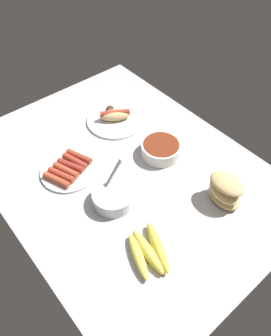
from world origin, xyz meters
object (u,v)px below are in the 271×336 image
object	(u,v)px
plate_hotdog_assembled	(115,117)
banana_bunch	(149,251)
bread_stack	(225,191)
bowl_coleslaw	(113,196)
bowl_chili	(161,149)
plate_sausages	(69,169)

from	to	relation	value
plate_hotdog_assembled	banana_bunch	size ratio (longest dim) A/B	1.34
bread_stack	plate_hotdog_assembled	bearing A→B (deg)	2.70
banana_bunch	bowl_coleslaw	bearing A→B (deg)	-9.16
bowl_coleslaw	plate_hotdog_assembled	bearing A→B (deg)	-38.41
bowl_coleslaw	banana_bunch	xyz separation A→B (cm)	(-23.04, 3.72, -1.14)
plate_hotdog_assembled	banana_bunch	xyz separation A→B (cm)	(-57.42, 30.97, 0.09)
plate_hotdog_assembled	bread_stack	size ratio (longest dim) A/B	1.78
plate_hotdog_assembled	banana_bunch	world-z (taller)	plate_hotdog_assembled
plate_hotdog_assembled	bowl_chili	bearing A→B (deg)	-177.16
bowl_coleslaw	banana_bunch	bearing A→B (deg)	170.84
plate_sausages	bowl_coleslaw	bearing A→B (deg)	-168.34
bowl_coleslaw	bowl_chili	xyz separation A→B (cm)	(6.49, -28.64, 0.00)
plate_hotdog_assembled	plate_sausages	xyz separation A→B (cm)	(-12.42, 31.79, -0.39)
banana_bunch	plate_sausages	world-z (taller)	banana_bunch
plate_hotdog_assembled	bowl_chili	world-z (taller)	plate_hotdog_assembled
bowl_coleslaw	plate_sausages	bearing A→B (deg)	11.66
banana_bunch	plate_hotdog_assembled	bearing A→B (deg)	-28.34
bowl_chili	banana_bunch	bearing A→B (deg)	132.39
plate_sausages	plate_hotdog_assembled	bearing A→B (deg)	-68.66
plate_hotdog_assembled	bowl_chili	distance (cm)	27.95
bowl_coleslaw	bread_stack	size ratio (longest dim) A/B	1.10
banana_bunch	bread_stack	distance (cm)	33.95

